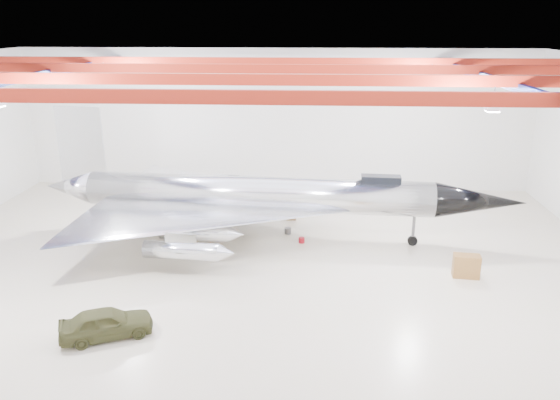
{
  "coord_description": "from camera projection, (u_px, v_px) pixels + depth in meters",
  "views": [
    {
      "loc": [
        3.08,
        -27.78,
        12.86
      ],
      "look_at": [
        1.18,
        2.0,
        3.1
      ],
      "focal_mm": 35.0,
      "sensor_mm": 36.0,
      "label": 1
    }
  ],
  "objects": [
    {
      "name": "spares_box",
      "position": [
        283.0,
        215.0,
        37.69
      ],
      "size": [
        0.45,
        0.45,
        0.33
      ],
      "primitive_type": "cylinder",
      "rotation": [
        0.0,
        0.0,
        -0.25
      ],
      "color": "#59595B",
      "rests_on": "floor"
    },
    {
      "name": "jet_aircraft",
      "position": [
        257.0,
        198.0,
        33.26
      ],
      "size": [
        29.41,
        17.67,
        8.02
      ],
      "rotation": [
        0.0,
        0.0,
        -0.06
      ],
      "color": "silver",
      "rests_on": "floor"
    },
    {
      "name": "tool_chest",
      "position": [
        302.0,
        240.0,
        33.35
      ],
      "size": [
        0.47,
        0.47,
        0.33
      ],
      "primitive_type": "cylinder",
      "rotation": [
        0.0,
        0.0,
        0.34
      ],
      "color": "#A1101C",
      "rests_on": "floor"
    },
    {
      "name": "ceiling",
      "position": [
        254.0,
        61.0,
        27.12
      ],
      "size": [
        40.0,
        40.0,
        0.0
      ],
      "primitive_type": "plane",
      "rotation": [
        3.14,
        0.0,
        0.0
      ],
      "color": "#0A0F38",
      "rests_on": "wall_back"
    },
    {
      "name": "engine_drum",
      "position": [
        288.0,
        231.0,
        34.79
      ],
      "size": [
        0.55,
        0.55,
        0.38
      ],
      "primitive_type": "cylinder",
      "rotation": [
        0.0,
        0.0,
        -0.41
      ],
      "color": "#59595B",
      "rests_on": "floor"
    },
    {
      "name": "crate_ply",
      "position": [
        193.0,
        242.0,
        33.0
      ],
      "size": [
        0.66,
        0.57,
        0.41
      ],
      "primitive_type": "cube",
      "rotation": [
        0.0,
        0.0,
        0.21
      ],
      "color": "olive",
      "rests_on": "floor"
    },
    {
      "name": "jeep",
      "position": [
        106.0,
        323.0,
        23.23
      ],
      "size": [
        4.17,
        2.97,
        1.32
      ],
      "primitive_type": "imported",
      "rotation": [
        0.0,
        0.0,
        1.98
      ],
      "color": "#3D3E1F",
      "rests_on": "floor"
    },
    {
      "name": "parts_bin",
      "position": [
        291.0,
        216.0,
        37.28
      ],
      "size": [
        0.67,
        0.56,
        0.45
      ],
      "primitive_type": "cube",
      "rotation": [
        0.0,
        0.0,
        0.07
      ],
      "color": "olive",
      "rests_on": "floor"
    },
    {
      "name": "floor",
      "position": [
        257.0,
        263.0,
        30.53
      ],
      "size": [
        40.0,
        40.0,
        0.0
      ],
      "primitive_type": "plane",
      "color": "beige",
      "rests_on": "ground"
    },
    {
      "name": "ceiling_structure",
      "position": [
        254.0,
        75.0,
        27.33
      ],
      "size": [
        39.5,
        29.5,
        1.08
      ],
      "color": "maroon",
      "rests_on": "ceiling"
    },
    {
      "name": "desk",
      "position": [
        466.0,
        266.0,
        28.72
      ],
      "size": [
        1.42,
        0.81,
        1.25
      ],
      "primitive_type": "cube",
      "rotation": [
        0.0,
        0.0,
        -0.1
      ],
      "color": "brown",
      "rests_on": "floor"
    },
    {
      "name": "wall_back",
      "position": [
        276.0,
        120.0,
        43.06
      ],
      "size": [
        40.0,
        0.0,
        40.0
      ],
      "primitive_type": "plane",
      "rotation": [
        1.57,
        0.0,
        0.0
      ],
      "color": "silver",
      "rests_on": "floor"
    },
    {
      "name": "crate_small",
      "position": [
        195.0,
        212.0,
        38.4
      ],
      "size": [
        0.47,
        0.41,
        0.29
      ],
      "primitive_type": "cube",
      "rotation": [
        0.0,
        0.0,
        0.23
      ],
      "color": "#59595B",
      "rests_on": "floor"
    },
    {
      "name": "oil_barrel",
      "position": [
        211.0,
        237.0,
        33.73
      ],
      "size": [
        0.59,
        0.48,
        0.39
      ],
      "primitive_type": "cube",
      "rotation": [
        0.0,
        0.0,
        -0.06
      ],
      "color": "olive",
      "rests_on": "floor"
    },
    {
      "name": "toolbox_red",
      "position": [
        215.0,
        210.0,
        38.72
      ],
      "size": [
        0.41,
        0.33,
        0.27
      ],
      "primitive_type": "cube",
      "rotation": [
        0.0,
        0.0,
        0.05
      ],
      "color": "#A1101C",
      "rests_on": "floor"
    }
  ]
}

